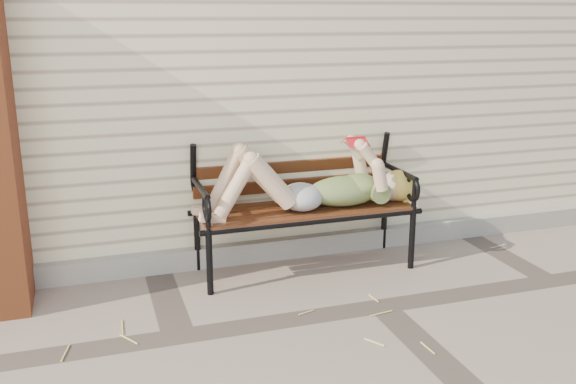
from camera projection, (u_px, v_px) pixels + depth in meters
name	position (u px, v px, depth m)	size (l,w,h in m)	color
ground	(382.00, 306.00, 3.96)	(80.00, 80.00, 0.00)	gray
house_wall	(253.00, 39.00, 6.30)	(8.00, 4.00, 3.00)	beige
foundation_strip	(325.00, 243.00, 4.83)	(8.00, 0.10, 0.15)	#AAA699
garden_bench	(300.00, 184.00, 4.48)	(1.63, 0.65, 1.06)	black
reading_woman	(309.00, 184.00, 4.35)	(1.54, 0.35, 0.49)	#0B374E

